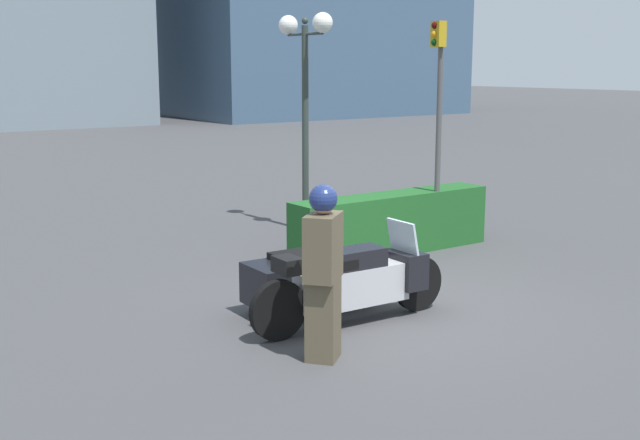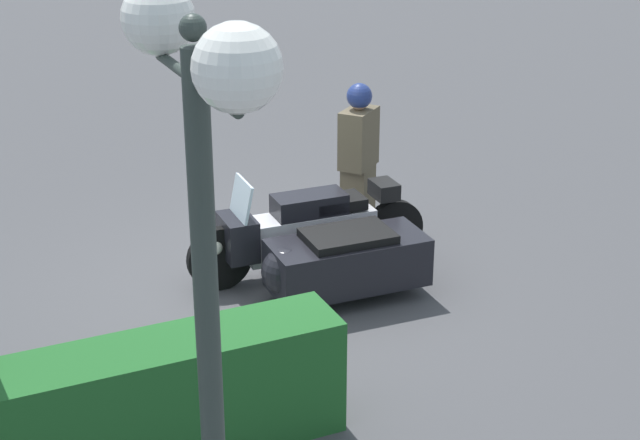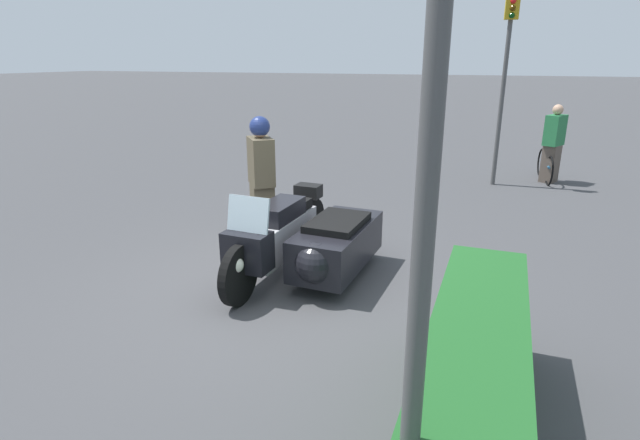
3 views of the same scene
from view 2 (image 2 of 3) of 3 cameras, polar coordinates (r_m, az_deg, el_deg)
name	(u,v)px [view 2 (image 2 of 3)]	position (r m, az deg, el deg)	size (l,w,h in m)	color
ground_plane	(260,289)	(10.31, -3.53, -4.06)	(160.00, 160.00, 0.00)	#424244
police_motorcycle	(323,248)	(10.10, 0.16, -1.64)	(2.70, 1.41, 1.17)	black
officer_rider	(358,157)	(11.27, 2.25, 3.68)	(0.58, 0.55, 1.84)	brown
hedge_bush_curbside	(107,413)	(7.59, -12.30, -10.93)	(3.68, 0.62, 0.97)	#1E5623
twin_lamp_post	(201,193)	(4.42, -6.94, 1.56)	(0.35, 1.42, 3.90)	#2D3833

